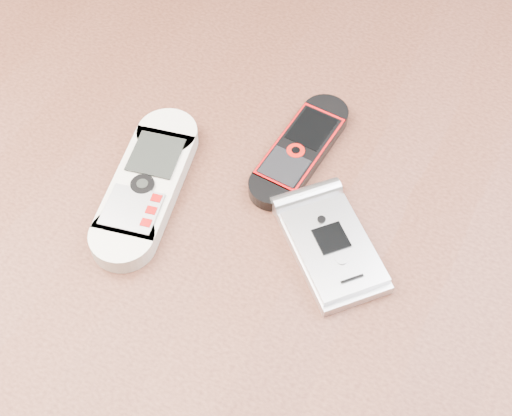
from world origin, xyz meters
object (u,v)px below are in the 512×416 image
object	(u,v)px
table	(251,275)
motorola_razr	(332,246)
nokia_white	(146,185)
nokia_black_red	(300,149)

from	to	relation	value
table	motorola_razr	bearing A→B (deg)	-3.51
motorola_razr	table	bearing A→B (deg)	128.59
motorola_razr	nokia_white	bearing A→B (deg)	137.65
nokia_black_red	motorola_razr	xyz separation A→B (m)	(0.06, -0.08, 0.00)
table	nokia_black_red	distance (m)	0.13
nokia_white	motorola_razr	distance (m)	0.16
table	motorola_razr	xyz separation A→B (m)	(0.07, -0.00, 0.11)
table	nokia_white	world-z (taller)	nokia_white
nokia_white	nokia_black_red	world-z (taller)	nokia_white
nokia_black_red	motorola_razr	world-z (taller)	motorola_razr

